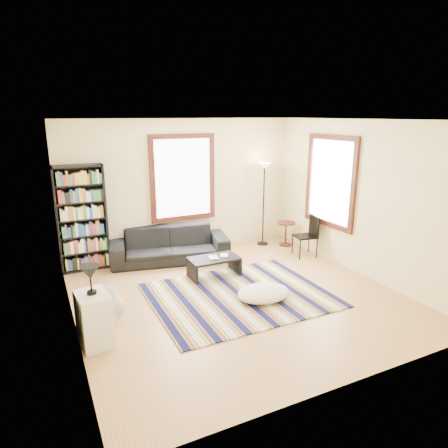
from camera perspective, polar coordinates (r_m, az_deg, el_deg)
name	(u,v)px	position (r m, az deg, el deg)	size (l,w,h in m)	color
floor	(237,299)	(6.68, 1.89, -10.60)	(5.00, 5.00, 0.10)	tan
ceiling	(239,116)	(6.00, 2.14, 15.14)	(5.00, 5.00, 0.10)	white
wall_back	(182,187)	(8.47, -6.04, 5.29)	(5.00, 0.10, 2.80)	#FEEBAB
wall_front	(357,269)	(4.20, 18.45, -6.05)	(5.00, 0.10, 2.80)	#FEEBAB
wall_left	(62,234)	(5.52, -22.17, -1.29)	(0.10, 5.00, 2.80)	#FEEBAB
wall_right	(362,199)	(7.68, 19.16, 3.46)	(0.10, 5.00, 2.80)	#FEEBAB
window_back	(183,178)	(8.36, -5.89, 6.55)	(1.20, 0.06, 1.60)	white
window_right	(330,181)	(8.16, 14.96, 5.89)	(0.06, 1.20, 1.60)	white
rug	(239,295)	(6.66, 2.20, -10.10)	(2.84, 2.27, 0.02)	#0B0F3A
sofa	(170,245)	(8.12, -7.77, -2.93)	(2.33, 0.91, 0.68)	black
bookshelf	(82,219)	(7.89, -19.66, 0.74)	(0.90, 0.30, 2.00)	black
coffee_table	(214,267)	(7.34, -1.43, -6.15)	(0.90, 0.50, 0.36)	black
book_a	(209,258)	(7.24, -2.17, -4.87)	(0.16, 0.22, 0.02)	beige
book_b	(220,255)	(7.38, -0.54, -4.48)	(0.14, 0.19, 0.01)	beige
floor_cushion	(264,293)	(6.52, 5.68, -9.78)	(0.88, 0.66, 0.22)	beige
floor_lamp	(264,205)	(8.96, 5.67, 2.79)	(0.30, 0.30, 1.86)	black
side_table	(286,234)	(9.11, 8.81, -1.39)	(0.40, 0.40, 0.54)	#431610
folding_chair	(305,236)	(8.45, 11.50, -1.74)	(0.42, 0.40, 0.86)	black
white_cabinet	(94,319)	(5.50, -18.04, -12.78)	(0.38, 0.50, 0.70)	silver
table_lamp	(91,280)	(5.27, -18.53, -7.58)	(0.24, 0.24, 0.38)	black
dog	(111,299)	(6.14, -15.83, -10.22)	(0.41, 0.57, 0.57)	silver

